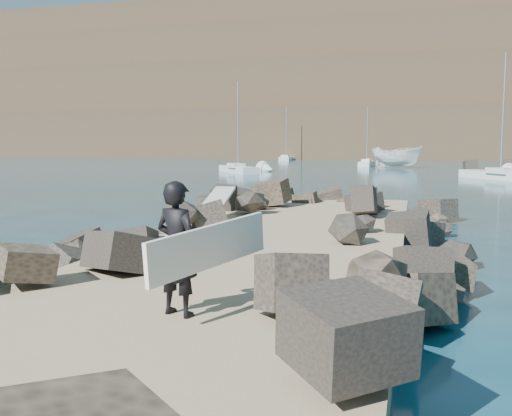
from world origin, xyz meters
name	(u,v)px	position (x,y,z in m)	size (l,w,h in m)	color
ground	(268,268)	(0.00, 0.00, 0.00)	(800.00, 800.00, 0.00)	#0F384C
jetty	(242,274)	(0.00, -2.00, 0.30)	(6.00, 26.00, 0.60)	#8C7759
riprap_left	(121,252)	(-2.90, -1.50, 0.50)	(2.60, 22.00, 1.00)	black
riprap_right	(396,267)	(2.90, -1.50, 0.50)	(2.60, 22.00, 1.00)	black
headland	(440,98)	(10.00, 160.00, 16.00)	(360.00, 140.00, 32.00)	#2D4919
surfboard_resting	(217,204)	(-2.53, 3.76, 1.04)	(0.64, 2.58, 0.09)	beige
boat_imported	(397,157)	(1.24, 59.52, 1.31)	(2.55, 6.78, 2.62)	silver
surfer_with_board	(182,248)	(0.30, -5.71, 1.49)	(1.27, 2.06, 1.77)	black
sailboat_b	(367,164)	(-2.58, 62.10, 0.35)	(1.73, 6.45, 7.77)	silver
sailboat_e	(286,158)	(-18.42, 86.05, 0.35)	(2.54, 8.07, 9.48)	silver
sailboat_a	(238,169)	(-13.71, 42.08, 0.35)	(5.86, 7.13, 9.13)	silver
sailboat_c	(500,175)	(10.00, 37.00, 0.35)	(5.88, 8.42, 10.21)	silver
headland_buildings	(470,26)	(16.81, 152.19, 33.97)	(137.50, 30.50, 5.00)	white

